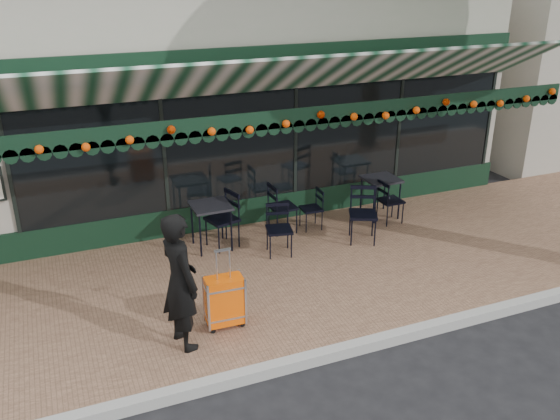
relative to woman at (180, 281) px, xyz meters
name	(u,v)px	position (x,y,z in m)	size (l,w,h in m)	color
ground	(318,358)	(1.54, -0.75, -1.05)	(80.00, 80.00, 0.00)	black
sidewalk	(263,280)	(1.54, 1.25, -0.97)	(18.00, 4.00, 0.15)	brown
curb	(321,356)	(1.54, -0.83, -0.97)	(18.00, 0.16, 0.15)	#9E9E99
restaurant_building	(170,76)	(1.54, 7.09, 1.23)	(12.00, 9.60, 4.50)	#A3998D
woman	(180,281)	(0.00, 0.00, 0.00)	(0.65, 0.43, 1.79)	black
suitcase	(225,301)	(0.60, 0.17, -0.52)	(0.50, 0.29, 1.13)	#F75707
cafe_table_a	(381,182)	(4.44, 2.61, -0.21)	(0.62, 0.62, 0.77)	black
cafe_table_b	(211,209)	(1.11, 2.52, -0.19)	(0.64, 0.64, 0.78)	black
chair_a_left	(311,209)	(2.99, 2.60, -0.52)	(0.37, 0.37, 0.75)	black
chair_a_right	(391,201)	(4.47, 2.30, -0.48)	(0.41, 0.41, 0.83)	black
chair_a_front	(363,215)	(3.59, 1.78, -0.41)	(0.48, 0.48, 0.97)	black
chair_b_left	(222,220)	(1.29, 2.50, -0.41)	(0.49, 0.49, 0.98)	black
chair_b_right	(283,207)	(2.47, 2.68, -0.44)	(0.46, 0.46, 0.92)	black
chair_b_front	(279,230)	(2.07, 1.87, -0.47)	(0.43, 0.43, 0.86)	black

